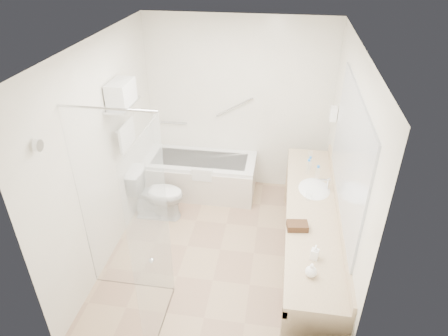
# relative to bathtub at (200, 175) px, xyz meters

# --- Properties ---
(floor) EXTENTS (3.20, 3.20, 0.00)m
(floor) POSITION_rel_bathtub_xyz_m (0.50, -1.24, -0.28)
(floor) COLOR tan
(floor) RESTS_ON ground
(ceiling) EXTENTS (2.60, 3.20, 0.10)m
(ceiling) POSITION_rel_bathtub_xyz_m (0.50, -1.24, 2.22)
(ceiling) COLOR silver
(ceiling) RESTS_ON wall_back
(wall_back) EXTENTS (2.60, 0.10, 2.50)m
(wall_back) POSITION_rel_bathtub_xyz_m (0.50, 0.36, 0.97)
(wall_back) COLOR silver
(wall_back) RESTS_ON ground
(wall_front) EXTENTS (2.60, 0.10, 2.50)m
(wall_front) POSITION_rel_bathtub_xyz_m (0.50, -2.84, 0.97)
(wall_front) COLOR silver
(wall_front) RESTS_ON ground
(wall_left) EXTENTS (0.10, 3.20, 2.50)m
(wall_left) POSITION_rel_bathtub_xyz_m (-0.80, -1.24, 0.97)
(wall_left) COLOR silver
(wall_left) RESTS_ON ground
(wall_right) EXTENTS (0.10, 3.20, 2.50)m
(wall_right) POSITION_rel_bathtub_xyz_m (1.80, -1.24, 0.97)
(wall_right) COLOR silver
(wall_right) RESTS_ON ground
(bathtub) EXTENTS (1.60, 0.73, 0.59)m
(bathtub) POSITION_rel_bathtub_xyz_m (0.00, 0.00, 0.00)
(bathtub) COLOR white
(bathtub) RESTS_ON floor
(grab_bar_short) EXTENTS (0.40, 0.03, 0.03)m
(grab_bar_short) POSITION_rel_bathtub_xyz_m (-0.45, 0.32, 0.67)
(grab_bar_short) COLOR silver
(grab_bar_short) RESTS_ON wall_back
(grab_bar_long) EXTENTS (0.53, 0.03, 0.33)m
(grab_bar_long) POSITION_rel_bathtub_xyz_m (0.45, 0.32, 0.97)
(grab_bar_long) COLOR silver
(grab_bar_long) RESTS_ON wall_back
(shower_enclosure) EXTENTS (0.96, 0.91, 2.11)m
(shower_enclosure) POSITION_rel_bathtub_xyz_m (-0.13, -2.16, 0.79)
(shower_enclosure) COLOR silver
(shower_enclosure) RESTS_ON floor
(towel_shelf) EXTENTS (0.24, 0.55, 0.81)m
(towel_shelf) POSITION_rel_bathtub_xyz_m (-0.67, -0.89, 1.48)
(towel_shelf) COLOR silver
(towel_shelf) RESTS_ON wall_left
(vanity_counter) EXTENTS (0.55, 2.70, 0.95)m
(vanity_counter) POSITION_rel_bathtub_xyz_m (1.52, -1.39, 0.36)
(vanity_counter) COLOR tan
(vanity_counter) RESTS_ON floor
(sink) EXTENTS (0.40, 0.52, 0.14)m
(sink) POSITION_rel_bathtub_xyz_m (1.55, -0.99, 0.54)
(sink) COLOR white
(sink) RESTS_ON vanity_counter
(faucet) EXTENTS (0.03, 0.03, 0.14)m
(faucet) POSITION_rel_bathtub_xyz_m (1.70, -0.99, 0.65)
(faucet) COLOR silver
(faucet) RESTS_ON vanity_counter
(mirror) EXTENTS (0.02, 2.00, 1.20)m
(mirror) POSITION_rel_bathtub_xyz_m (1.79, -1.39, 1.27)
(mirror) COLOR #A9ADB5
(mirror) RESTS_ON wall_right
(hairdryer_unit) EXTENTS (0.08, 0.10, 0.18)m
(hairdryer_unit) POSITION_rel_bathtub_xyz_m (1.75, -0.19, 1.17)
(hairdryer_unit) COLOR white
(hairdryer_unit) RESTS_ON wall_right
(toilet) EXTENTS (0.73, 0.41, 0.70)m
(toilet) POSITION_rel_bathtub_xyz_m (-0.45, -0.68, 0.08)
(toilet) COLOR white
(toilet) RESTS_ON floor
(amenity_basket) EXTENTS (0.22, 0.16, 0.07)m
(amenity_basket) POSITION_rel_bathtub_xyz_m (1.36, -1.74, 0.61)
(amenity_basket) COLOR #402617
(amenity_basket) RESTS_ON vanity_counter
(soap_bottle_a) EXTENTS (0.11, 0.16, 0.07)m
(soap_bottle_a) POSITION_rel_bathtub_xyz_m (1.51, -2.14, 0.61)
(soap_bottle_a) COLOR white
(soap_bottle_a) RESTS_ON vanity_counter
(soap_bottle_b) EXTENTS (0.11, 0.13, 0.10)m
(soap_bottle_b) POSITION_rel_bathtub_xyz_m (1.47, -2.35, 0.63)
(soap_bottle_b) COLOR white
(soap_bottle_b) RESTS_ON vanity_counter
(water_bottle_left) EXTENTS (0.05, 0.05, 0.17)m
(water_bottle_left) POSITION_rel_bathtub_xyz_m (1.51, -0.55, 0.65)
(water_bottle_left) COLOR silver
(water_bottle_left) RESTS_ON vanity_counter
(water_bottle_mid) EXTENTS (0.06, 0.06, 0.19)m
(water_bottle_mid) POSITION_rel_bathtub_xyz_m (1.49, -0.66, 0.66)
(water_bottle_mid) COLOR silver
(water_bottle_mid) RESTS_ON vanity_counter
(water_bottle_right) EXTENTS (0.06, 0.06, 0.20)m
(water_bottle_right) POSITION_rel_bathtub_xyz_m (1.59, -0.80, 0.67)
(water_bottle_right) COLOR silver
(water_bottle_right) RESTS_ON vanity_counter
(drinking_glass_near) EXTENTS (0.07, 0.07, 0.09)m
(drinking_glass_near) POSITION_rel_bathtub_xyz_m (1.53, -0.26, 0.62)
(drinking_glass_near) COLOR silver
(drinking_glass_near) RESTS_ON vanity_counter
(drinking_glass_far) EXTENTS (0.10, 0.10, 0.10)m
(drinking_glass_far) POSITION_rel_bathtub_xyz_m (1.48, -1.21, 0.62)
(drinking_glass_far) COLOR silver
(drinking_glass_far) RESTS_ON vanity_counter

